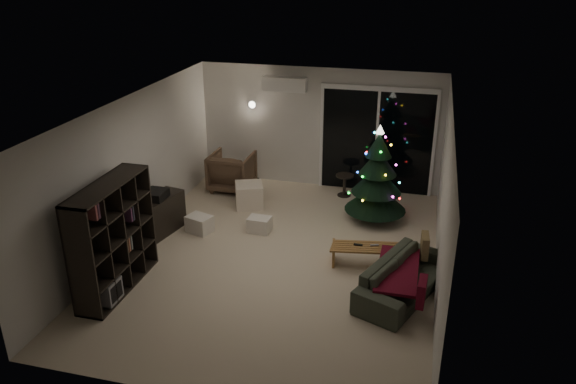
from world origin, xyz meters
name	(u,v)px	position (x,y,z in m)	size (l,w,h in m)	color
room	(324,170)	(0.46, 1.49, 1.02)	(6.50, 7.51, 2.60)	beige
bookshelf	(100,236)	(-2.25, -1.42, 0.83)	(0.42, 1.65, 1.65)	black
media_cabinet	(158,216)	(-2.25, 0.30, 0.34)	(0.41, 1.09, 0.68)	black
stereo	(156,195)	(-2.25, 0.30, 0.75)	(0.34, 0.41, 0.14)	black
armchair	(232,171)	(-1.68, 2.55, 0.40)	(0.85, 0.87, 0.79)	brown
ottoman	(249,195)	(-1.07, 1.81, 0.23)	(0.52, 0.52, 0.47)	white
cardboard_box_a	(200,224)	(-1.59, 0.55, 0.15)	(0.42, 0.32, 0.30)	beige
cardboard_box_b	(260,225)	(-0.56, 0.82, 0.14)	(0.39, 0.29, 0.27)	beige
side_table	(344,185)	(0.65, 2.79, 0.23)	(0.36, 0.36, 0.45)	black
floor_lamp	(254,141)	(-1.43, 3.30, 0.84)	(0.27, 0.27, 1.68)	black
sofa	(404,278)	(2.05, -0.56, 0.27)	(1.84, 0.72, 0.54)	#2F362A
sofa_throw	(398,270)	(1.95, -0.56, 0.39)	(0.57, 1.32, 0.04)	maroon
cushion_a	(425,246)	(2.30, 0.09, 0.49)	(0.11, 0.35, 0.35)	brown
cushion_b	(422,292)	(2.30, -1.21, 0.49)	(0.11, 0.35, 0.35)	maroon
coffee_table	(367,256)	(1.44, 0.08, 0.18)	(1.13, 0.40, 0.36)	#A46A35
remote_a	(358,245)	(1.29, 0.08, 0.37)	(0.14, 0.04, 0.02)	black
remote_b	(375,245)	(1.54, 0.13, 0.37)	(0.13, 0.04, 0.02)	slate
christmas_tree	(377,174)	(1.37, 1.82, 0.91)	(1.13, 1.13, 1.82)	black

